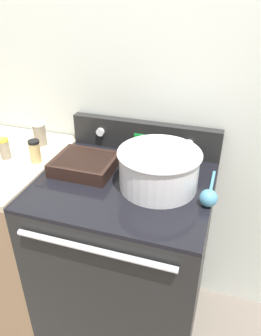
{
  "coord_description": "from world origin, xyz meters",
  "views": [
    {
      "loc": [
        0.39,
        -0.79,
        1.68
      ],
      "look_at": [
        0.02,
        0.35,
        0.99
      ],
      "focal_mm": 35.0,
      "sensor_mm": 36.0,
      "label": 1
    }
  ],
  "objects_px": {
    "mixing_bowl": "(159,167)",
    "casserole_dish": "(85,163)",
    "ladle": "(209,196)",
    "spice_jar_black_cap": "(35,151)",
    "spice_jar_white_cap": "(40,133)",
    "spice_jar_yellow_cap": "(5,148)"
  },
  "relations": [
    {
      "from": "casserole_dish",
      "to": "spice_jar_white_cap",
      "type": "relative_size",
      "value": 2.26
    },
    {
      "from": "mixing_bowl",
      "to": "casserole_dish",
      "type": "xyz_separation_m",
      "value": [
        -0.35,
        0.02,
        -0.06
      ]
    },
    {
      "from": "spice_jar_white_cap",
      "to": "casserole_dish",
      "type": "bearing_deg",
      "value": -25.75
    },
    {
      "from": "spice_jar_yellow_cap",
      "to": "casserole_dish",
      "type": "bearing_deg",
      "value": 4.16
    },
    {
      "from": "spice_jar_yellow_cap",
      "to": "mixing_bowl",
      "type": "bearing_deg",
      "value": 0.3
    },
    {
      "from": "casserole_dish",
      "to": "mixing_bowl",
      "type": "bearing_deg",
      "value": -4.11
    },
    {
      "from": "spice_jar_black_cap",
      "to": "spice_jar_white_cap",
      "type": "height_order",
      "value": "spice_jar_white_cap"
    },
    {
      "from": "ladle",
      "to": "spice_jar_yellow_cap",
      "type": "distance_m",
      "value": 0.96
    },
    {
      "from": "mixing_bowl",
      "to": "spice_jar_white_cap",
      "type": "bearing_deg",
      "value": 164.97
    },
    {
      "from": "casserole_dish",
      "to": "ladle",
      "type": "height_order",
      "value": "ladle"
    },
    {
      "from": "casserole_dish",
      "to": "spice_jar_white_cap",
      "type": "distance_m",
      "value": 0.36
    },
    {
      "from": "spice_jar_white_cap",
      "to": "spice_jar_black_cap",
      "type": "bearing_deg",
      "value": -65.14
    },
    {
      "from": "ladle",
      "to": "spice_jar_black_cap",
      "type": "bearing_deg",
      "value": 175.3
    },
    {
      "from": "mixing_bowl",
      "to": "casserole_dish",
      "type": "distance_m",
      "value": 0.35
    },
    {
      "from": "spice_jar_black_cap",
      "to": "spice_jar_white_cap",
      "type": "relative_size",
      "value": 0.91
    },
    {
      "from": "spice_jar_black_cap",
      "to": "casserole_dish",
      "type": "bearing_deg",
      "value": 3.75
    },
    {
      "from": "casserole_dish",
      "to": "spice_jar_yellow_cap",
      "type": "bearing_deg",
      "value": -175.84
    },
    {
      "from": "spice_jar_white_cap",
      "to": "spice_jar_yellow_cap",
      "type": "relative_size",
      "value": 1.18
    },
    {
      "from": "spice_jar_black_cap",
      "to": "spice_jar_yellow_cap",
      "type": "relative_size",
      "value": 1.07
    },
    {
      "from": "casserole_dish",
      "to": "spice_jar_white_cap",
      "type": "bearing_deg",
      "value": 154.25
    },
    {
      "from": "casserole_dish",
      "to": "spice_jar_black_cap",
      "type": "height_order",
      "value": "spice_jar_black_cap"
    },
    {
      "from": "mixing_bowl",
      "to": "spice_jar_yellow_cap",
      "type": "height_order",
      "value": "mixing_bowl"
    }
  ]
}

